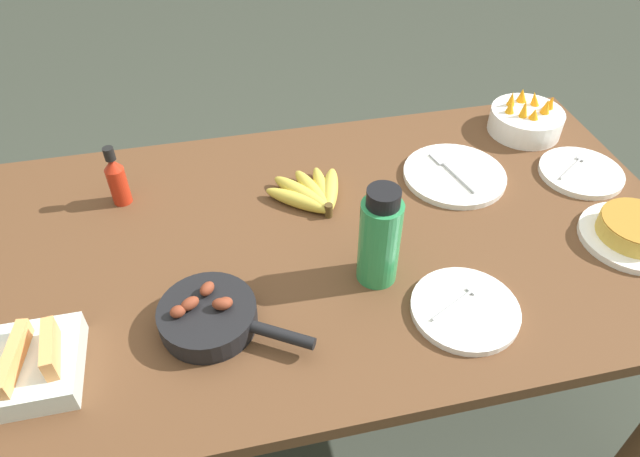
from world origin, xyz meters
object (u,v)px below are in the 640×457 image
at_px(empty_plate_far_right, 454,175).
at_px(frittata_plate_center, 634,232).
at_px(fruit_bowl_mango, 526,120).
at_px(hot_sauce_bottle, 117,179).
at_px(banana_bunch, 313,193).
at_px(empty_plate_near_front, 465,309).
at_px(skillet, 210,317).
at_px(water_bottle, 380,238).
at_px(empty_plate_far_left, 581,172).

bearing_deg(empty_plate_far_right, frittata_plate_center, -45.03).
distance_m(frittata_plate_center, fruit_bowl_mango, 0.47).
height_order(frittata_plate_center, hot_sauce_bottle, hot_sauce_bottle).
distance_m(banana_bunch, empty_plate_near_front, 0.48).
bearing_deg(skillet, hot_sauce_bottle, 144.74).
height_order(banana_bunch, empty_plate_far_right, banana_bunch).
bearing_deg(water_bottle, empty_plate_far_right, 44.01).
distance_m(skillet, water_bottle, 0.37).
relative_size(skillet, empty_plate_far_left, 1.36).
bearing_deg(skillet, frittata_plate_center, 34.16).
xyz_separation_m(empty_plate_far_right, water_bottle, (-0.30, -0.29, 0.10)).
height_order(banana_bunch, fruit_bowl_mango, fruit_bowl_mango).
height_order(skillet, water_bottle, water_bottle).
height_order(skillet, fruit_bowl_mango, fruit_bowl_mango).
distance_m(empty_plate_near_front, hot_sauce_bottle, 0.86).
height_order(empty_plate_near_front, fruit_bowl_mango, fruit_bowl_mango).
relative_size(fruit_bowl_mango, water_bottle, 0.87).
xyz_separation_m(fruit_bowl_mango, water_bottle, (-0.58, -0.45, 0.07)).
xyz_separation_m(empty_plate_far_left, empty_plate_far_right, (-0.33, 0.06, -0.00)).
relative_size(empty_plate_near_front, hot_sauce_bottle, 1.39).
xyz_separation_m(empty_plate_far_left, water_bottle, (-0.63, -0.23, 0.10)).
bearing_deg(hot_sauce_bottle, frittata_plate_center, -19.04).
bearing_deg(empty_plate_far_left, empty_plate_far_right, 169.43).
bearing_deg(empty_plate_near_front, water_bottle, 137.11).
xyz_separation_m(banana_bunch, water_bottle, (0.08, -0.28, 0.09)).
distance_m(water_bottle, hot_sauce_bottle, 0.66).
relative_size(frittata_plate_center, empty_plate_near_front, 1.07).
bearing_deg(empty_plate_far_right, hot_sauce_bottle, 174.02).
distance_m(empty_plate_far_left, water_bottle, 0.68).
distance_m(frittata_plate_center, water_bottle, 0.61).
height_order(empty_plate_far_right, water_bottle, water_bottle).
height_order(frittata_plate_center, water_bottle, water_bottle).
bearing_deg(banana_bunch, empty_plate_far_left, -4.39).
bearing_deg(water_bottle, banana_bunch, 106.03).
xyz_separation_m(empty_plate_near_front, fruit_bowl_mango, (0.43, 0.59, 0.03)).
xyz_separation_m(empty_plate_near_front, empty_plate_far_left, (0.48, 0.36, 0.00)).
bearing_deg(empty_plate_far_left, frittata_plate_center, -94.64).
xyz_separation_m(empty_plate_far_right, fruit_bowl_mango, (0.28, 0.16, 0.03)).
height_order(water_bottle, hot_sauce_bottle, water_bottle).
xyz_separation_m(empty_plate_far_right, hot_sauce_bottle, (-0.84, 0.09, 0.06)).
bearing_deg(fruit_bowl_mango, empty_plate_near_front, -126.28).
distance_m(empty_plate_far_right, hot_sauce_bottle, 0.85).
bearing_deg(empty_plate_far_left, banana_bunch, 175.61).
xyz_separation_m(empty_plate_near_front, water_bottle, (-0.15, 0.14, 0.10)).
xyz_separation_m(skillet, fruit_bowl_mango, (0.94, 0.51, 0.01)).
height_order(banana_bunch, empty_plate_near_front, banana_bunch).
bearing_deg(frittata_plate_center, skillet, -177.63).
bearing_deg(banana_bunch, skillet, -129.07).
height_order(frittata_plate_center, empty_plate_near_front, frittata_plate_center).
xyz_separation_m(skillet, empty_plate_far_right, (0.66, 0.35, -0.02)).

